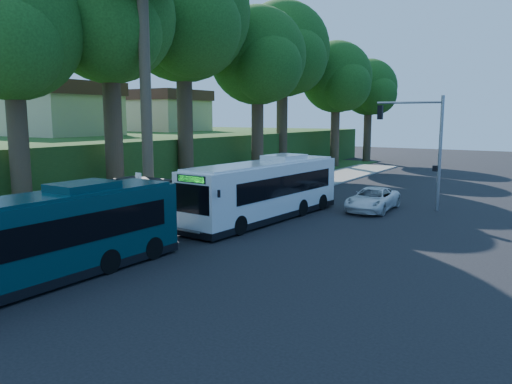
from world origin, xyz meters
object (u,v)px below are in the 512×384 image
Objects in this scene: white_bus at (266,189)px; teal_bus at (43,237)px; bus_shelter at (144,193)px; pickup at (373,199)px.

teal_bus is at bearing -90.04° from white_bus.
white_bus is (4.45, 5.03, -0.08)m from bus_shelter.
bus_shelter is 0.64× the size of pickup.
pickup is (8.66, 10.79, -1.11)m from bus_shelter.
bus_shelter is at bearing 114.34° from teal_bus.
white_bus reaches higher than teal_bus.
white_bus is at bearing 87.61° from teal_bus.
teal_bus reaches higher than pickup.
pickup is (5.20, 19.14, -0.93)m from teal_bus.
white_bus is 13.42m from teal_bus.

